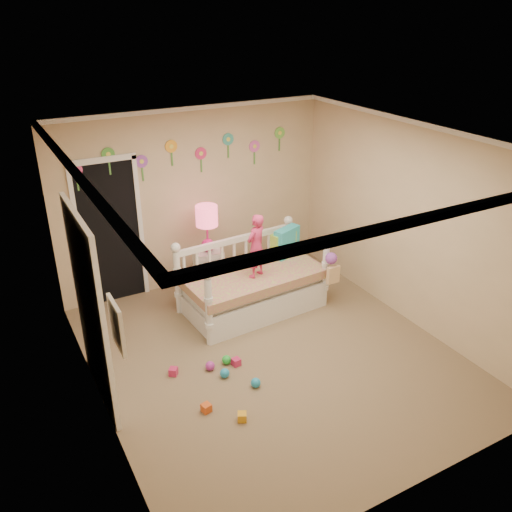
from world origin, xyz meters
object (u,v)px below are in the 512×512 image
child (256,246)px  nightstand (209,271)px  daybed (252,275)px  table_lamp (207,221)px

child → nightstand: child is taller
daybed → child: (-0.02, -0.14, 0.49)m
daybed → nightstand: (-0.32, 0.72, -0.19)m
daybed → table_lamp: size_ratio=2.79×
nightstand → daybed: bearing=-59.5°
child → table_lamp: 0.92m
child → nightstand: bearing=-94.4°
daybed → table_lamp: table_lamp is taller
daybed → child: size_ratio=2.20×
daybed → table_lamp: (-0.32, 0.72, 0.59)m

